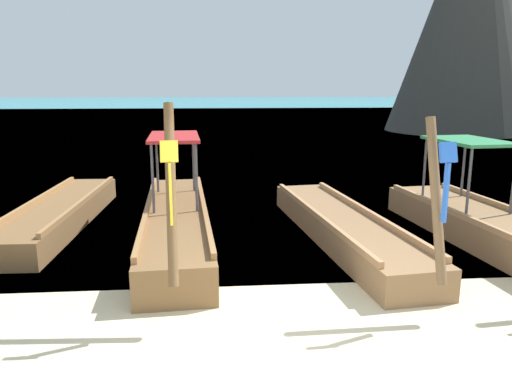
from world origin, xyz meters
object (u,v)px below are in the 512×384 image
(longtail_boat_yellow_ribbon, at_px, (176,221))
(longtail_boat_red_ribbon, at_px, (60,214))
(longtail_boat_orange_ribbon, at_px, (483,224))
(karst_rock, at_px, (475,9))
(longtail_boat_blue_ribbon, at_px, (343,227))

(longtail_boat_yellow_ribbon, bearing_deg, longtail_boat_red_ribbon, 155.87)
(longtail_boat_orange_ribbon, distance_m, karst_rock, 25.67)
(longtail_boat_yellow_ribbon, bearing_deg, karst_rock, 52.14)
(longtail_boat_blue_ribbon, distance_m, longtail_boat_orange_ribbon, 2.61)
(longtail_boat_red_ribbon, relative_size, longtail_boat_orange_ribbon, 1.04)
(longtail_boat_red_ribbon, distance_m, longtail_boat_blue_ribbon, 5.76)
(karst_rock, bearing_deg, longtail_boat_blue_ribbon, -121.94)
(longtail_boat_red_ribbon, xyz_separation_m, karst_rock, (19.19, 20.40, 7.16))
(longtail_boat_red_ribbon, distance_m, longtail_boat_orange_ribbon, 8.33)
(longtail_boat_blue_ribbon, relative_size, longtail_boat_orange_ribbon, 1.13)
(longtail_boat_red_ribbon, height_order, longtail_boat_yellow_ribbon, longtail_boat_yellow_ribbon)
(longtail_boat_blue_ribbon, bearing_deg, longtail_boat_yellow_ribbon, 173.63)
(longtail_boat_yellow_ribbon, distance_m, longtail_boat_blue_ribbon, 3.12)
(longtail_boat_yellow_ribbon, distance_m, longtail_boat_orange_ribbon, 5.72)
(longtail_boat_blue_ribbon, height_order, longtail_boat_orange_ribbon, longtail_boat_orange_ribbon)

